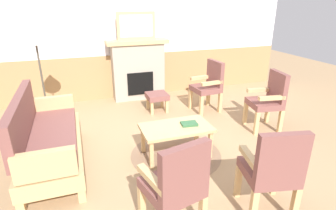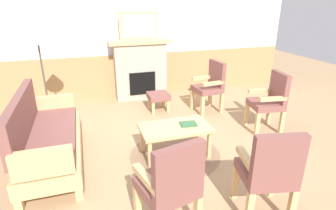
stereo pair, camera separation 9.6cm
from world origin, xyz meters
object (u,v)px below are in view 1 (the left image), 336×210
object	(u,v)px
framed_picture	(136,26)
armchair_near_fireplace	(269,98)
coffee_table	(176,130)
footstool	(157,97)
fireplace	(138,69)
armchair_front_center	(176,183)
book_on_table	(189,124)
armchair_by_window_left	(209,84)
floor_lamp_by_couch	(36,42)
armchair_front_left	(273,168)
couch	(48,139)

from	to	relation	value
framed_picture	armchair_near_fireplace	size ratio (longest dim) A/B	0.82
coffee_table	footstool	size ratio (longest dim) A/B	2.40
coffee_table	fireplace	bearing A→B (deg)	88.48
armchair_front_center	book_on_table	bearing A→B (deg)	62.05
coffee_table	book_on_table	distance (m)	0.20
armchair_by_window_left	floor_lamp_by_couch	bearing A→B (deg)	177.37
armchair_front_left	floor_lamp_by_couch	bearing A→B (deg)	127.66
couch	armchair_by_window_left	world-z (taller)	same
fireplace	framed_picture	distance (m)	0.91
book_on_table	armchair_front_left	bearing A→B (deg)	-77.99
framed_picture	armchair_front_left	xyz separation A→B (m)	(0.41, -3.90, -1.02)
footstool	armchair_by_window_left	size ratio (longest dim) A/B	0.41
floor_lamp_by_couch	armchair_near_fireplace	bearing A→B (deg)	-18.91
book_on_table	footstool	distance (m)	1.66
couch	fireplace	bearing A→B (deg)	52.63
couch	coffee_table	distance (m)	1.68
fireplace	framed_picture	bearing A→B (deg)	90.00
footstool	armchair_near_fireplace	distance (m)	2.05
armchair_near_fireplace	armchair_by_window_left	bearing A→B (deg)	117.78
couch	book_on_table	world-z (taller)	couch
book_on_table	coffee_table	bearing A→B (deg)	178.91
framed_picture	book_on_table	size ratio (longest dim) A/B	3.62
armchair_by_window_left	armchair_front_left	world-z (taller)	same
framed_picture	book_on_table	distance (m)	2.77
couch	armchair_front_left	distance (m)	2.70
framed_picture	armchair_front_left	world-z (taller)	framed_picture
couch	armchair_by_window_left	distance (m)	3.06
book_on_table	armchair_front_left	xyz separation A→B (m)	(0.29, -1.36, 0.08)
armchair_by_window_left	book_on_table	bearing A→B (deg)	-126.09
armchair_near_fireplace	armchair_front_left	distance (m)	2.11
footstool	framed_picture	bearing A→B (deg)	100.10
footstool	floor_lamp_by_couch	world-z (taller)	floor_lamp_by_couch
fireplace	book_on_table	bearing A→B (deg)	-87.21
couch	armchair_front_left	world-z (taller)	same
footstool	armchair_by_window_left	xyz separation A→B (m)	(0.97, -0.27, 0.25)
footstool	couch	bearing A→B (deg)	-143.91
couch	coffee_table	bearing A→B (deg)	-9.62
framed_picture	coffee_table	size ratio (longest dim) A/B	0.83
coffee_table	armchair_front_center	world-z (taller)	armchair_front_center
armchair_front_left	coffee_table	bearing A→B (deg)	109.39
framed_picture	armchair_front_center	xyz separation A→B (m)	(-0.55, -3.81, -1.02)
couch	armchair_front_center	size ratio (longest dim) A/B	1.84
coffee_table	armchair_front_center	distance (m)	1.37
armchair_front_left	armchair_front_center	bearing A→B (deg)	174.46
couch	footstool	size ratio (longest dim) A/B	4.50
armchair_front_center	floor_lamp_by_couch	xyz separation A→B (m)	(-1.26, 2.79, 0.91)
framed_picture	footstool	xyz separation A→B (m)	(0.16, -0.88, -1.28)
armchair_front_center	coffee_table	bearing A→B (deg)	69.24
coffee_table	floor_lamp_by_couch	bearing A→B (deg)	139.01
coffee_table	armchair_front_center	bearing A→B (deg)	-110.76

